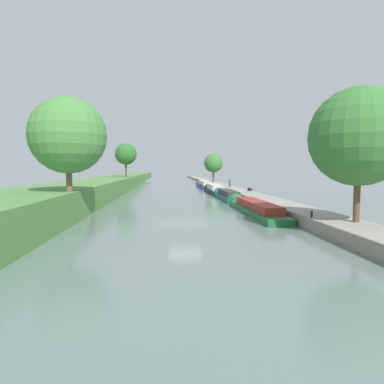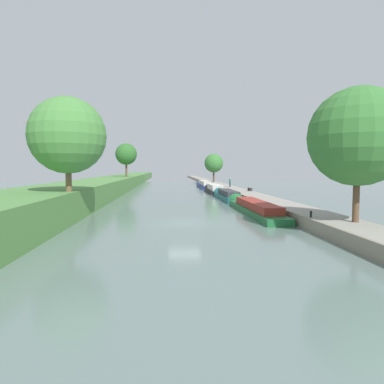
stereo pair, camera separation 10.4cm
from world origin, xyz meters
name	(u,v)px [view 1 (the left image)]	position (x,y,z in m)	size (l,w,h in m)	color
ground_plane	(185,223)	(0.00, 0.00, 0.00)	(160.00, 160.00, 0.00)	slate
left_grassy_bank	(23,209)	(-12.14, 0.00, 1.21)	(7.57, 260.00, 2.43)	#518442
right_towpath	(309,216)	(9.95, 0.00, 0.41)	(3.20, 260.00, 0.83)	gray
stone_quay	(288,216)	(8.23, 0.00, 0.44)	(0.25, 260.00, 0.88)	gray
narrowboat_green	(253,207)	(6.81, 5.65, 0.50)	(2.05, 16.03, 1.95)	#1E6033
narrowboat_teal	(226,195)	(6.78, 19.67, 0.54)	(1.93, 12.61, 1.89)	#195B60
narrowboat_black	(213,189)	(6.72, 32.13, 0.59)	(2.06, 12.02, 2.17)	black
narrowboat_blue	(204,185)	(6.76, 47.83, 0.63)	(1.99, 17.13, 2.10)	#283D93
tree_rightbank_near	(359,137)	(10.57, -5.61, 6.19)	(6.18, 6.18, 8.46)	brown
tree_rightbank_midnear	(213,163)	(10.42, 58.73, 5.51)	(4.71, 4.71, 7.05)	#4C3828
tree_leftbank_downstream	(68,135)	(-8.98, 0.84, 6.76)	(5.90, 5.90, 7.29)	brown
tree_leftbank_upstream	(126,154)	(-10.19, 48.41, 7.29)	(4.65, 4.65, 7.21)	brown
person_walking	(230,182)	(10.11, 34.90, 1.70)	(0.34, 0.34, 1.66)	#282D42
mooring_bollard_near	(312,214)	(8.65, -3.34, 1.05)	(0.16, 0.16, 0.45)	black
mooring_bollard_far	(208,181)	(8.65, 55.48, 1.05)	(0.16, 0.16, 0.45)	black
park_bench	(250,189)	(11.10, 23.90, 1.17)	(0.44, 1.50, 0.47)	#333338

